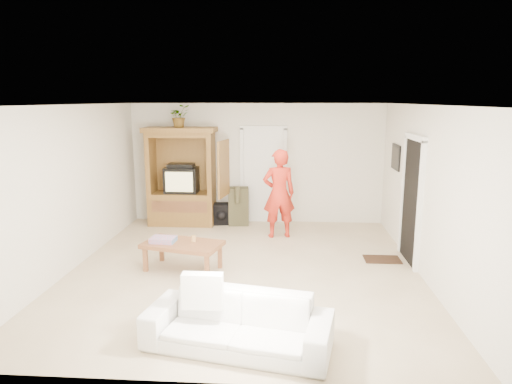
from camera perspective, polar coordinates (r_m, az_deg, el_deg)
floor at (r=7.42m, az=-1.47°, el=-9.65°), size 6.00×6.00×0.00m
ceiling at (r=6.92m, az=-1.58°, el=10.85°), size 6.00×6.00×0.00m
wall_back at (r=10.01m, az=0.09°, el=3.59°), size 5.50×0.00×5.50m
wall_front at (r=4.18m, az=-5.42°, el=-7.80°), size 5.50×0.00×5.50m
wall_left at (r=7.81m, az=-22.05°, el=0.49°), size 0.00×6.00×6.00m
wall_right at (r=7.33m, az=20.40°, el=-0.06°), size 0.00×6.00×6.00m
armoire at (r=9.97m, az=-9.12°, el=1.13°), size 1.82×1.14×2.10m
door_back at (r=10.01m, az=0.94°, el=1.97°), size 0.85×0.05×2.04m
doorway_right at (r=7.95m, az=18.89°, el=-1.17°), size 0.05×0.90×2.04m
framed_picture at (r=9.10m, az=17.09°, el=4.19°), size 0.03×0.60×0.48m
doormat at (r=8.12m, az=15.50°, el=-8.12°), size 0.60×0.40×0.02m
plant at (r=9.79m, az=-9.56°, el=9.34°), size 0.55×0.54×0.47m
man at (r=8.91m, az=2.89°, el=-0.19°), size 0.71×0.54×1.75m
sofa at (r=5.16m, az=-2.29°, el=-16.00°), size 2.13×1.17×0.59m
coffee_table at (r=7.38m, az=-9.15°, el=-6.68°), size 1.34×0.94×0.45m
towel at (r=7.42m, az=-11.52°, el=-5.86°), size 0.40×0.31×0.08m
candle at (r=7.36m, az=-7.82°, el=-5.79°), size 0.08×0.08×0.10m
backpack_black at (r=9.93m, az=-4.25°, el=-2.80°), size 0.40×0.26×0.46m
backpack_olive at (r=9.87m, az=-2.20°, el=-1.79°), size 0.47×0.37×0.82m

